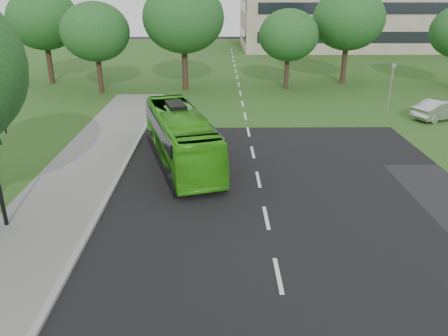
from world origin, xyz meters
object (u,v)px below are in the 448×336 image
tree_park_f (43,19)px  sedan (441,110)px  tree_park_a (95,32)px  tree_park_b (183,18)px  tree_park_d (349,19)px  tree_park_c (289,35)px  bus (180,137)px  camera_pole (391,81)px

tree_park_f → sedan: tree_park_f is taller
tree_park_a → tree_park_f: bearing=143.0°
tree_park_b → tree_park_f: bearing=166.8°
tree_park_b → tree_park_d: bearing=10.4°
tree_park_a → tree_park_c: bearing=5.5°
tree_park_b → sedan: bearing=-28.7°
sedan → tree_park_c: bearing=17.0°
tree_park_c → bus: tree_park_c is taller
tree_park_b → camera_pole: size_ratio=2.62×
tree_park_d → sedan: bearing=-75.0°
tree_park_a → bus: size_ratio=0.78×
bus → tree_park_d: bearing=39.8°
camera_pole → tree_park_f: bearing=141.9°
tree_park_c → bus: size_ratio=0.72×
tree_park_a → sedan: tree_park_a is taller
camera_pole → tree_park_c: bearing=111.0°
sedan → camera_pole: size_ratio=1.21×
tree_park_a → tree_park_d: (23.60, 4.32, 0.78)m
sedan → bus: bearing=89.4°
tree_park_c → sedan: size_ratio=1.65×
tree_park_a → bus: (8.84, -17.61, -4.02)m
tree_park_b → bus: 19.73m
tree_park_a → tree_park_b: 7.93m
tree_park_d → camera_pole: 11.93m
tree_park_d → camera_pole: size_ratio=2.49×
tree_park_f → sedan: bearing=-22.6°
tree_park_b → tree_park_d: (15.88, 2.91, -0.31)m
tree_park_d → tree_park_b: bearing=-169.6°
tree_park_f → bus: 27.32m
tree_park_a → tree_park_c: 17.51m
bus → sedan: bearing=8.1°
tree_park_c → tree_park_d: (6.19, 2.63, 1.24)m
tree_park_d → bus: (-14.77, -21.93, -4.81)m
sedan → camera_pole: 4.17m
tree_park_b → tree_park_d: tree_park_b is taller
tree_park_d → tree_park_f: (-29.82, 0.37, -0.01)m
tree_park_d → camera_pole: bearing=-86.9°
tree_park_a → tree_park_b: tree_park_b is taller
tree_park_d → camera_pole: (0.61, -11.27, -3.85)m
tree_park_f → sedan: 36.68m
bus → sedan: bus is taller
tree_park_d → tree_park_f: 29.82m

